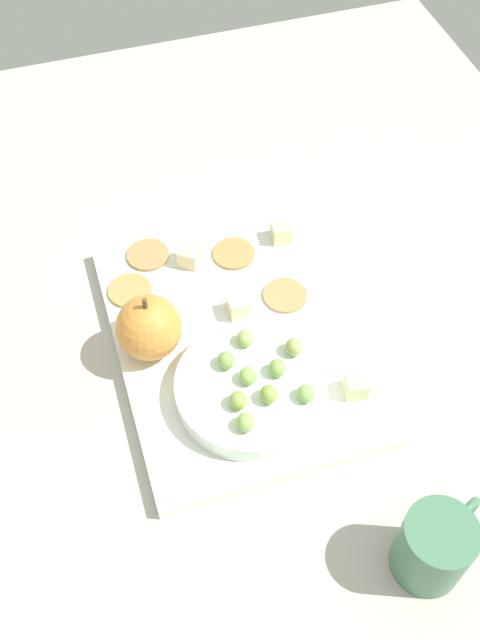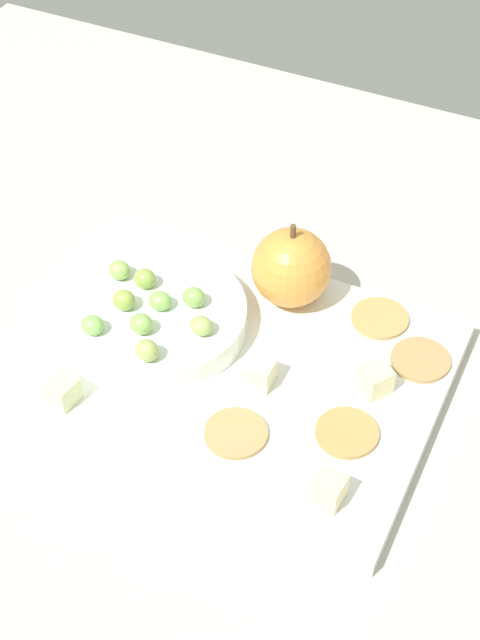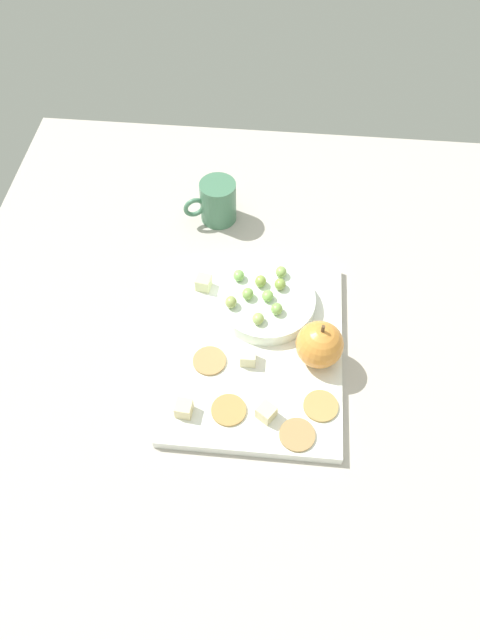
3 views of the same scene
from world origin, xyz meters
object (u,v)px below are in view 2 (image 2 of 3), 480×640
at_px(grape_3, 160,301).
at_px(grape_6, 119,270).
at_px(platter, 232,369).
at_px(grape_2, 92,325).
at_px(serving_dish, 157,317).
at_px(cracker_1, 347,433).
at_px(grape_8, 124,300).
at_px(cheese_cube_2, 375,379).
at_px(grape_4, 145,279).
at_px(cracker_3, 421,360).
at_px(grape_1, 201,326).
at_px(cheese_cube_3, 62,391).
at_px(cracker_2, 236,433).
at_px(grape_7, 194,297).
at_px(grape_5, 142,323).
at_px(apple_whole, 291,268).
at_px(grape_0, 147,351).
at_px(cracker_0, 380,318).
at_px(cheese_cube_1, 259,373).
at_px(cheese_cube_0, 328,490).

height_order(grape_3, grape_6, grape_6).
height_order(platter, grape_2, grape_2).
distance_m(serving_dish, grape_6, 0.05).
relative_size(cracker_1, grape_6, 2.52).
bearing_deg(grape_8, cheese_cube_2, -173.58).
bearing_deg(grape_4, grape_3, 143.71).
height_order(cracker_3, grape_1, grape_1).
xyz_separation_m(cheese_cube_3, cracker_2, (-0.14, -0.03, -0.01)).
distance_m(cheese_cube_2, grape_1, 0.15).
bearing_deg(cracker_2, grape_7, -48.42).
bearing_deg(serving_dish, cracker_3, -165.17).
bearing_deg(cheese_cube_2, grape_5, 12.07).
distance_m(cracker_3, grape_4, 0.24).
xyz_separation_m(apple_whole, grape_8, (0.11, 0.09, -0.00)).
relative_size(grape_0, grape_6, 1.00).
xyz_separation_m(grape_6, grape_7, (-0.07, 0.00, 0.00)).
relative_size(grape_3, grape_8, 1.00).
distance_m(cheese_cube_2, grape_0, 0.18).
xyz_separation_m(grape_0, grape_4, (0.04, -0.07, -0.00)).
height_order(grape_5, grape_7, same).
bearing_deg(cracker_1, cheese_cube_3, 16.34).
xyz_separation_m(serving_dish, grape_0, (-0.02, 0.05, 0.02)).
xyz_separation_m(grape_0, grape_2, (0.05, -0.01, -0.00)).
distance_m(cracker_0, grape_1, 0.16).
bearing_deg(grape_7, cracker_3, -167.95).
bearing_deg(cheese_cube_2, cheese_cube_3, 27.84).
height_order(serving_dish, grape_8, grape_8).
distance_m(cracker_2, cracker_3, 0.17).
height_order(grape_0, grape_1, grape_0).
bearing_deg(cheese_cube_2, grape_1, 8.92).
relative_size(apple_whole, grape_2, 3.54).
bearing_deg(grape_6, cheese_cube_3, 97.90).
xyz_separation_m(grape_5, grape_8, (0.03, -0.02, 0.00)).
bearing_deg(cheese_cube_1, grape_2, 11.08).
xyz_separation_m(cheese_cube_3, grape_2, (0.00, -0.06, 0.02)).
bearing_deg(apple_whole, cracker_1, 129.30).
xyz_separation_m(cheese_cube_1, cheese_cube_3, (0.13, 0.08, 0.00)).
xyz_separation_m(grape_4, grape_6, (0.03, -0.00, -0.00)).
bearing_deg(grape_1, grape_2, 24.63).
height_order(grape_2, grape_5, grape_5).
bearing_deg(cracker_3, apple_whole, -11.05).
relative_size(grape_4, grape_7, 1.00).
bearing_deg(grape_2, cracker_2, 168.15).
height_order(cheese_cube_2, grape_0, grape_0).
bearing_deg(cheese_cube_0, cheese_cube_3, 0.52).
relative_size(apple_whole, cheese_cube_0, 3.07).
relative_size(serving_dish, cheese_cube_1, 6.76).
height_order(grape_0, grape_6, grape_0).
relative_size(cheese_cube_1, cracker_3, 0.46).
height_order(grape_4, grape_6, same).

